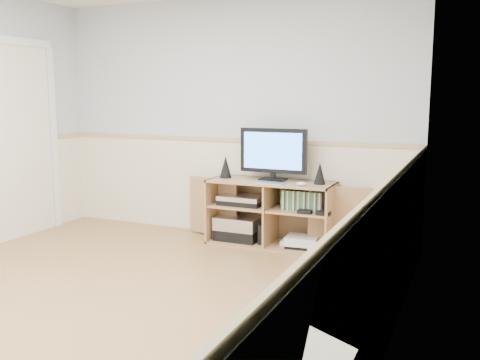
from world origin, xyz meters
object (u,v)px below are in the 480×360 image
object	(u,v)px
media_cabinet	(273,212)
keyboard	(269,183)
monitor	(273,152)
game_consoles	(301,242)

from	to	relation	value
media_cabinet	keyboard	distance (m)	0.38
keyboard	monitor	bearing A→B (deg)	106.34
media_cabinet	keyboard	world-z (taller)	keyboard
monitor	game_consoles	world-z (taller)	monitor
media_cabinet	game_consoles	bearing A→B (deg)	-11.94
media_cabinet	monitor	world-z (taller)	monitor
media_cabinet	keyboard	bearing A→B (deg)	-81.44
media_cabinet	monitor	distance (m)	0.60
keyboard	game_consoles	bearing A→B (deg)	30.87
media_cabinet	game_consoles	distance (m)	0.42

